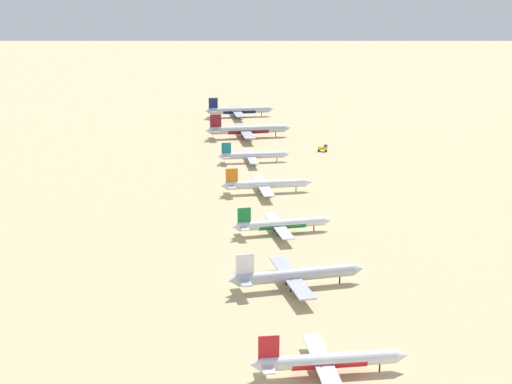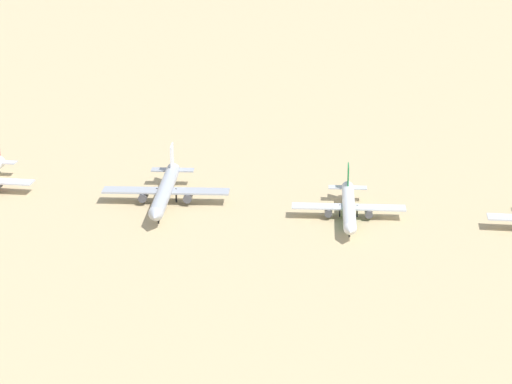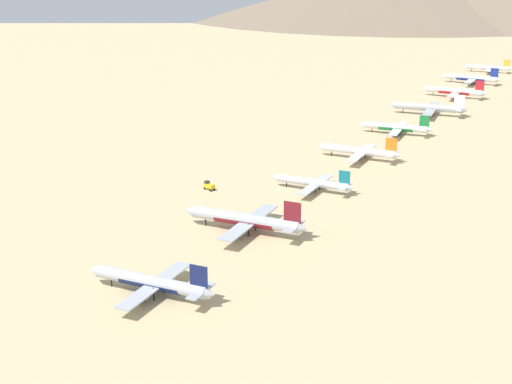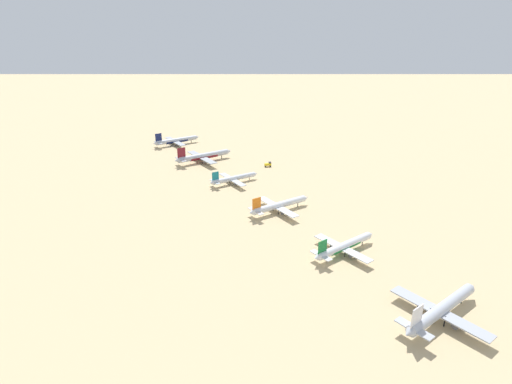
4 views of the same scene
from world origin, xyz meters
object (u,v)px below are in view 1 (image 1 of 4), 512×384
at_px(parked_jet_5, 265,184).
at_px(parked_jet_6, 253,156).
at_px(parked_jet_2, 328,361).
at_px(parked_jet_3, 295,275).
at_px(service_truck, 323,148).
at_px(parked_jet_8, 239,110).
at_px(parked_jet_4, 281,224).
at_px(parked_jet_7, 247,130).

bearing_deg(parked_jet_5, parked_jet_6, 91.98).
xyz_separation_m(parked_jet_2, parked_jet_3, (-1.87, 63.28, 0.42)).
xyz_separation_m(parked_jet_5, service_truck, (39.73, 80.03, -2.25)).
distance_m(parked_jet_3, parked_jet_8, 296.56).
height_order(parked_jet_2, parked_jet_4, parked_jet_2).
bearing_deg(parked_jet_2, parked_jet_8, 90.88).
xyz_separation_m(parked_jet_6, service_truck, (41.75, 21.73, -1.76)).
relative_size(parked_jet_2, parked_jet_5, 1.03).
bearing_deg(parked_jet_8, service_truck, -66.78).
xyz_separation_m(parked_jet_2, parked_jet_8, (-5.55, 359.81, 0.11)).
bearing_deg(parked_jet_8, parked_jet_6, -89.51).
height_order(parked_jet_3, parked_jet_6, parked_jet_3).
distance_m(parked_jet_2, parked_jet_7, 297.27).
bearing_deg(parked_jet_2, parked_jet_7, 90.70).
bearing_deg(parked_jet_6, parked_jet_8, 90.49).
xyz_separation_m(parked_jet_4, parked_jet_8, (-4.66, 238.62, 0.41)).
bearing_deg(parked_jet_4, parked_jet_6, 91.77).
bearing_deg(parked_jet_5, parked_jet_3, -89.70).
bearing_deg(parked_jet_7, parked_jet_6, -90.84).
height_order(parked_jet_4, parked_jet_5, parked_jet_5).
bearing_deg(parked_jet_6, parked_jet_4, -88.23).
xyz_separation_m(parked_jet_4, parked_jet_6, (-3.62, 117.15, -0.25)).
bearing_deg(service_truck, parked_jet_8, 113.22).
relative_size(parked_jet_3, parked_jet_6, 1.25).
bearing_deg(service_truck, parked_jet_6, -152.51).
xyz_separation_m(parked_jet_4, service_truck, (38.13, 138.88, -2.01)).
height_order(parked_jet_2, parked_jet_8, parked_jet_8).
height_order(parked_jet_2, parked_jet_3, parked_jet_3).
bearing_deg(parked_jet_7, parked_jet_4, -89.10).
bearing_deg(parked_jet_5, parked_jet_4, -88.44).
distance_m(parked_jet_3, parked_jet_7, 233.98).
relative_size(parked_jet_3, parked_jet_8, 1.05).
bearing_deg(parked_jet_8, parked_jet_7, -88.25).
height_order(parked_jet_6, parked_jet_8, parked_jet_8).
bearing_deg(parked_jet_3, parked_jet_7, 90.43).
relative_size(parked_jet_2, parked_jet_6, 1.16).
bearing_deg(parked_jet_6, parked_jet_3, -89.14).
bearing_deg(parked_jet_4, parked_jet_3, -90.97).
bearing_deg(parked_jet_4, parked_jet_5, 91.56).
relative_size(parked_jet_2, parked_jet_8, 0.98).
height_order(parked_jet_2, service_truck, parked_jet_2).
height_order(parked_jet_2, parked_jet_6, parked_jet_2).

